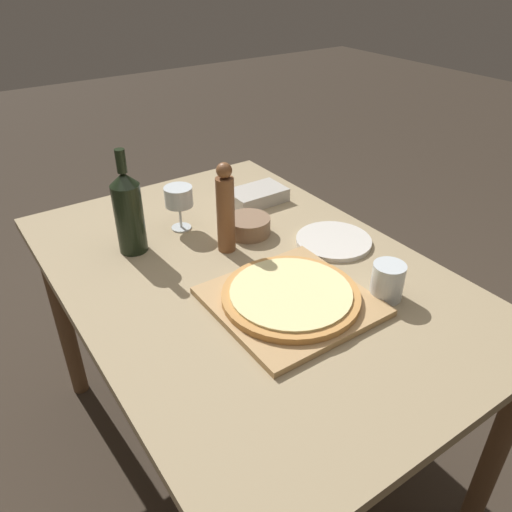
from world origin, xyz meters
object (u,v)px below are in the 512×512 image
pepper_mill (226,210)px  small_bowl (249,226)px  wine_bottle (129,211)px  wine_glass (179,198)px  pizza (291,295)px

pepper_mill → small_bowl: (0.11, 0.04, -0.10)m
wine_bottle → wine_glass: 0.18m
wine_bottle → small_bowl: bearing=-18.1°
wine_bottle → pepper_mill: (0.23, -0.15, 0.00)m
pepper_mill → small_bowl: pepper_mill is taller
wine_bottle → small_bowl: (0.34, -0.11, -0.10)m
pepper_mill → wine_bottle: bearing=146.3°
wine_glass → small_bowl: 0.23m
wine_glass → pizza: bearing=-85.0°
wine_glass → wine_bottle: bearing=-167.6°
wine_bottle → pepper_mill: size_ratio=1.14×
wine_glass → small_bowl: size_ratio=1.05×
pizza → wine_glass: bearing=95.0°
pepper_mill → wine_glass: 0.20m
pizza → wine_bottle: 0.53m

